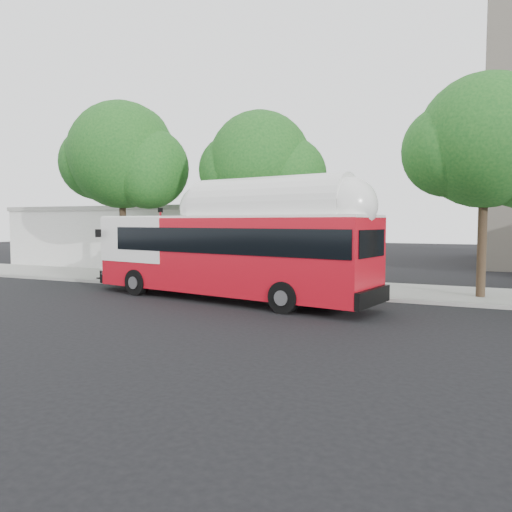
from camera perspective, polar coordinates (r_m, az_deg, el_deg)
The scene contains 10 objects.
ground at distance 19.05m, azimuth -4.08°, elevation -5.83°, with size 120.00×120.00×0.00m, color black.
sidewalk at distance 24.90m, azimuth 3.01°, elevation -3.33°, with size 60.00×5.00×0.15m, color gray.
curb_strip at distance 22.51m, azimuth 0.63°, elevation -4.10°, with size 60.00×0.30×0.15m, color gray.
red_curb_segment at distance 23.85m, azimuth -6.01°, elevation -3.65°, with size 10.00×0.32×0.16m, color maroon.
street_tree_left at distance 28.33m, azimuth -14.27°, elevation 10.68°, with size 6.67×5.80×9.74m.
street_tree_mid at distance 24.65m, azimuth 1.38°, elevation 10.19°, with size 5.75×5.00×8.62m.
street_tree_right at distance 22.61m, azimuth 25.83°, elevation 11.25°, with size 6.21×5.40×9.18m.
low_commercial_bldg at distance 38.18m, azimuth -12.73°, elevation 2.26°, with size 16.20×10.20×4.25m.
transit_bus at distance 20.43m, azimuth -3.17°, elevation 0.10°, with size 13.66×5.00×3.98m.
signal_pole at distance 25.41m, azimuth -10.82°, elevation 1.13°, with size 0.11×0.37×3.92m.
Camera 1 is at (8.88, -16.54, 3.25)m, focal length 35.00 mm.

